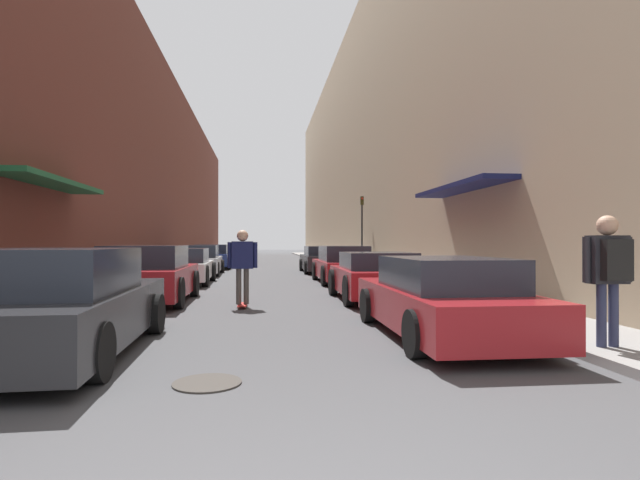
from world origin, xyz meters
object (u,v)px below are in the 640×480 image
at_px(parked_car_right_3, 323,260).
at_px(parked_car_right_2, 343,265).
at_px(parked_car_left_4, 213,257).
at_px(parked_car_left_1, 147,275).
at_px(parked_car_left_2, 184,267).
at_px(parked_car_right_0, 442,298).
at_px(parked_car_right_1, 376,276).
at_px(manhole_cover, 207,383).
at_px(parked_car_left_3, 199,261).
at_px(traffic_light, 362,224).
at_px(parked_car_left_0, 57,305).
at_px(pedestrian, 609,265).
at_px(skateboarder, 242,260).

bearing_deg(parked_car_right_3, parked_car_right_2, -90.54).
relative_size(parked_car_left_4, parked_car_right_2, 1.04).
xyz_separation_m(parked_car_left_1, parked_car_left_2, (0.04, 5.44, -0.05)).
bearing_deg(parked_car_left_4, parked_car_right_0, -75.44).
height_order(parked_car_left_2, parked_car_right_0, parked_car_left_2).
height_order(parked_car_left_2, parked_car_right_1, parked_car_left_2).
bearing_deg(manhole_cover, parked_car_left_3, 97.16).
bearing_deg(manhole_cover, parked_car_left_2, 99.59).
xyz_separation_m(parked_car_right_2, traffic_light, (2.48, 8.69, 1.81)).
xyz_separation_m(parked_car_left_0, parked_car_right_1, (5.42, 5.53, -0.05)).
distance_m(parked_car_left_2, pedestrian, 13.82).
bearing_deg(parked_car_left_4, skateboarder, -82.47).
height_order(parked_car_left_2, manhole_cover, parked_car_left_2).
bearing_deg(parked_car_left_0, pedestrian, -7.07).
xyz_separation_m(parked_car_right_3, skateboarder, (-3.36, -12.54, 0.44)).
xyz_separation_m(parked_car_left_4, manhole_cover, (2.12, -23.03, -0.64)).
relative_size(parked_car_left_4, parked_car_right_1, 1.21).
xyz_separation_m(parked_car_right_1, manhole_cover, (-3.39, -7.03, -0.59)).
xyz_separation_m(parked_car_left_2, parked_car_right_3, (5.61, 5.99, 0.01)).
xyz_separation_m(parked_car_left_1, parked_car_right_3, (5.65, 11.44, -0.05)).
bearing_deg(parked_car_right_2, parked_car_left_1, -136.23).
height_order(parked_car_left_0, parked_car_right_0, parked_car_left_0).
distance_m(parked_car_right_3, pedestrian, 17.94).
height_order(parked_car_left_3, skateboarder, skateboarder).
bearing_deg(parked_car_left_1, parked_car_left_0, -88.74).
height_order(parked_car_left_2, pedestrian, pedestrian).
relative_size(parked_car_right_0, manhole_cover, 6.47).
xyz_separation_m(parked_car_left_0, parked_car_left_3, (-0.16, 15.97, -0.02)).
relative_size(parked_car_left_1, parked_car_right_3, 0.92).
bearing_deg(parked_car_left_1, pedestrian, -42.35).
bearing_deg(parked_car_right_0, parked_car_left_0, -172.72).
relative_size(parked_car_left_4, manhole_cover, 6.82).
distance_m(parked_car_left_1, parked_car_right_2, 7.75).
distance_m(parked_car_right_3, traffic_light, 4.00).
distance_m(parked_car_right_1, pedestrian, 6.59).
bearing_deg(manhole_cover, pedestrian, 7.39).
bearing_deg(parked_car_right_2, parked_car_left_0, -116.57).
bearing_deg(parked_car_left_1, parked_car_right_2, 43.77).
xyz_separation_m(parked_car_left_1, pedestrian, (7.07, -6.44, 0.50)).
distance_m(parked_car_right_2, manhole_cover, 12.92).
bearing_deg(pedestrian, parked_car_right_0, 136.38).
distance_m(parked_car_right_0, pedestrian, 2.31).
bearing_deg(traffic_light, parked_car_left_0, -112.04).
relative_size(parked_car_right_2, pedestrian, 2.76).
xyz_separation_m(parked_car_left_2, parked_car_left_3, (-0.08, 4.94, 0.02)).
height_order(parked_car_right_1, pedestrian, pedestrian).
height_order(parked_car_right_1, manhole_cover, parked_car_right_1).
relative_size(parked_car_left_2, skateboarder, 2.39).
relative_size(parked_car_left_2, parked_car_left_4, 0.86).
bearing_deg(parked_car_left_3, parked_car_right_3, 10.48).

